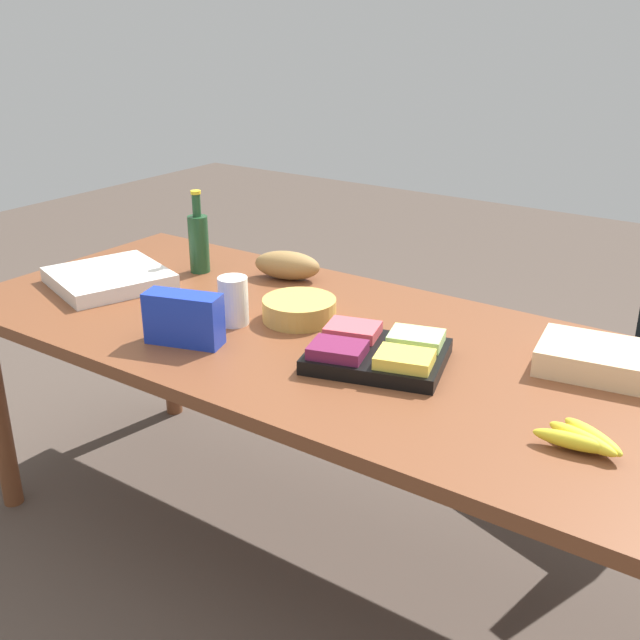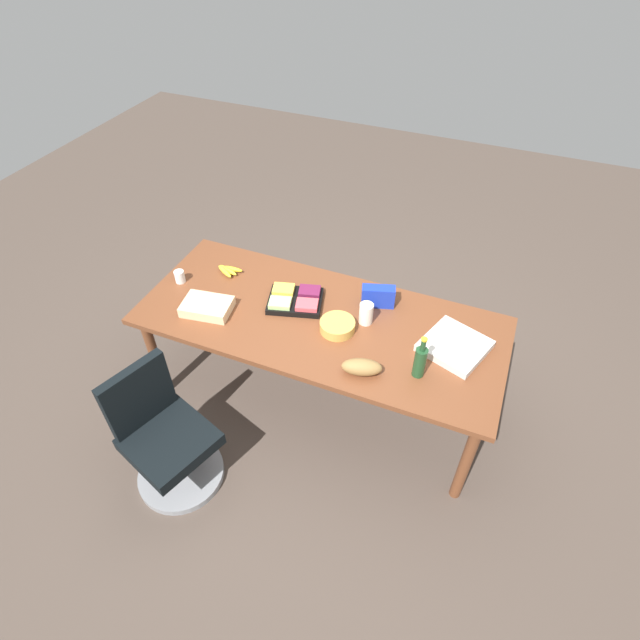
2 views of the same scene
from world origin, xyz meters
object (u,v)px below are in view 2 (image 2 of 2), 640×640
Objects in this scene: chip_bag_blue at (378,296)px; paper_cup at (180,277)px; bread_loaf at (362,367)px; mayo_jar at (366,313)px; pizza_box at (455,346)px; fruit_platter at (295,300)px; banana_bunch at (228,270)px; chip_bowl at (337,326)px; sheet_cake at (207,307)px; office_chair at (167,442)px; conference_table at (320,327)px; wine_bottle at (420,361)px.

chip_bag_blue is 1.41m from paper_cup.
mayo_jar is (-0.12, 0.42, 0.02)m from bread_loaf.
pizza_box is at bearing 2.47° from paper_cup.
mayo_jar is (-0.59, 0.02, 0.05)m from pizza_box.
banana_bunch is at bearing 168.46° from fruit_platter.
fruit_platter is 0.50m from mayo_jar.
pizza_box reaches higher than banana_bunch.
pizza_box is 1.80× the size of banana_bunch.
banana_bunch is at bearing 165.11° from chip_bowl.
bread_loaf is 0.57× the size of fruit_platter.
sheet_cake is (0.08, -0.41, 0.01)m from banana_bunch.
fruit_platter is (-0.62, 0.42, -0.02)m from bread_loaf.
chip_bag_blue is (0.95, 1.24, 0.53)m from office_chair.
office_chair is 1.50m from mayo_jar.
conference_table is 7.53× the size of sheet_cake.
sheet_cake reaches higher than conference_table.
pizza_box is at bearing 61.21° from wine_bottle.
sheet_cake is at bearing 179.59° from wine_bottle.
sheet_cake is at bearing -163.85° from conference_table.
wine_bottle is (1.36, 0.74, 0.57)m from office_chair.
fruit_platter is (-1.09, 0.01, 0.01)m from pizza_box.
chip_bag_blue reaches higher than chip_bowl.
bread_loaf reaches higher than banana_bunch.
fruit_platter reaches higher than conference_table.
chip_bowl is 0.88m from sheet_cake.
conference_table is 6.70× the size of pizza_box.
office_chair is at bearing -126.49° from pizza_box.
bread_loaf is at bearing -47.54° from chip_bowl.
bread_loaf is (0.40, -0.34, 0.12)m from conference_table.
sheet_cake is at bearing -163.58° from mayo_jar.
chip_bag_blue is 0.19m from mayo_jar.
office_chair is 1.27m from banana_bunch.
office_chair is 2.81× the size of sheet_cake.
wine_bottle reaches higher than paper_cup.
fruit_platter is 0.86m from paper_cup.
fruit_platter is 0.38m from chip_bowl.
bread_loaf is at bearing -39.90° from conference_table.
chip_bowl is at bearing -136.16° from mayo_jar.
chip_bag_blue is 0.74× the size of wine_bottle.
pizza_box is 1.09m from fruit_platter.
office_chair is 1.89m from pizza_box.
chip_bag_blue is 0.56m from fruit_platter.
mayo_jar reaches higher than pizza_box.
mayo_jar is at bearing -5.90° from banana_bunch.
conference_table is at bearing -14.00° from banana_bunch.
paper_cup is 0.39m from sheet_cake.
office_chair is 4.08× the size of chip_bag_blue.
chip_bowl is at bearing 132.46° from bread_loaf.
bread_loaf reaches higher than fruit_platter.
sheet_cake is at bearing -29.48° from paper_cup.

